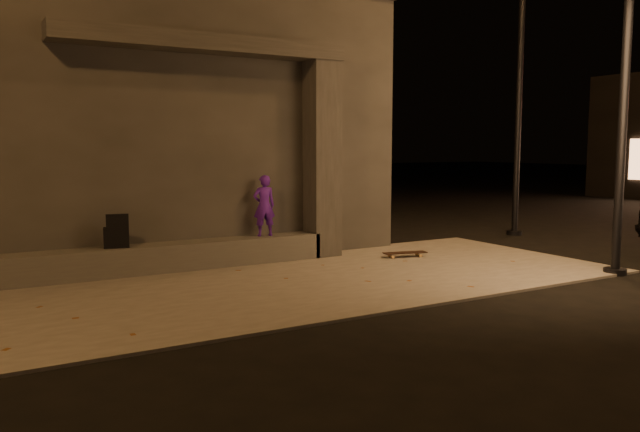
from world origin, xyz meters
TOP-DOWN VIEW (x-y plane):
  - ground at (0.00, 0.00)m, footprint 120.00×120.00m
  - sidewalk at (0.00, 2.00)m, footprint 11.00×4.40m
  - building at (-1.00, 6.49)m, footprint 9.00×5.10m
  - ledge at (-1.50, 3.75)m, footprint 6.00×0.55m
  - column at (1.70, 3.75)m, footprint 0.55×0.55m
  - canopy at (-0.50, 3.80)m, footprint 5.00×0.70m
  - skateboarder at (0.50, 3.75)m, footprint 0.43×0.32m
  - backpack at (-2.08, 3.75)m, footprint 0.43×0.32m
  - skateboard at (2.92, 2.77)m, footprint 0.85×0.41m
  - street_lamp_2 at (7.18, 4.05)m, footprint 0.36×0.36m

SIDE VIEW (x-z plane):
  - ground at x=0.00m, z-range 0.00..0.00m
  - sidewalk at x=0.00m, z-range 0.00..0.04m
  - skateboard at x=2.92m, z-range 0.07..0.16m
  - ledge at x=-1.50m, z-range 0.04..0.49m
  - backpack at x=-2.08m, z-range 0.40..0.95m
  - skateboarder at x=0.50m, z-range 0.49..1.58m
  - column at x=1.70m, z-range 0.04..3.64m
  - building at x=-1.00m, z-range -0.01..5.22m
  - canopy at x=-0.50m, z-range 3.64..3.92m
  - street_lamp_2 at x=7.18m, z-range 0.50..8.24m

